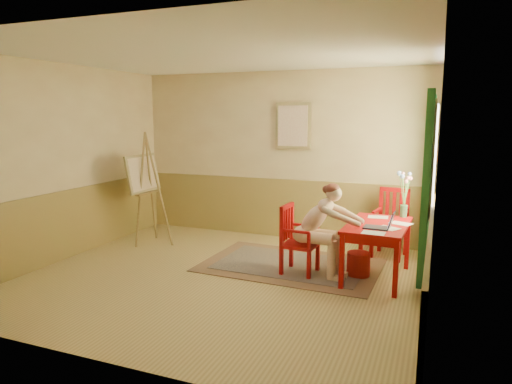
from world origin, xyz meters
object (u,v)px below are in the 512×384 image
at_px(chair_left, 297,240).
at_px(easel, 145,178).
at_px(figure, 320,226).
at_px(laptop, 381,225).
at_px(chair_back, 391,223).
at_px(table, 378,231).

xyz_separation_m(chair_left, easel, (-2.72, 0.53, 0.62)).
bearing_deg(easel, figure, -10.26).
xyz_separation_m(chair_left, laptop, (1.08, -0.07, 0.30)).
height_order(chair_back, laptop, chair_back).
xyz_separation_m(chair_back, easel, (-3.79, -0.73, 0.57)).
xyz_separation_m(figure, easel, (-3.04, 0.55, 0.40)).
xyz_separation_m(chair_left, figure, (0.32, -0.02, 0.22)).
relative_size(laptop, easel, 0.20).
bearing_deg(figure, table, 16.16).
relative_size(table, easel, 0.68).
bearing_deg(table, figure, -163.84).
relative_size(chair_left, laptop, 2.49).
bearing_deg(table, laptop, -74.43).
bearing_deg(easel, table, -5.36).
bearing_deg(laptop, chair_left, 176.52).
distance_m(figure, easel, 3.11).
bearing_deg(laptop, table, 105.57).
bearing_deg(easel, chair_left, -11.12).
xyz_separation_m(chair_left, chair_back, (1.07, 1.26, 0.04)).
distance_m(chair_back, laptop, 1.35).
height_order(chair_left, easel, easel).
distance_m(chair_left, chair_back, 1.65).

